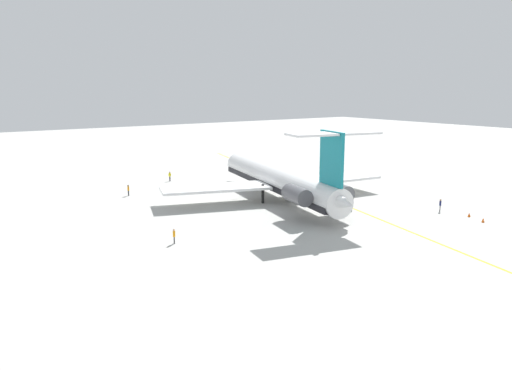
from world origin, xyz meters
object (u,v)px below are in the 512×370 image
at_px(main_jetliner, 281,180).
at_px(ground_crew_near_tail, 440,204).
at_px(ground_crew_near_nose, 174,234).
at_px(safety_cone_wingtip, 469,215).
at_px(ground_crew_starboard, 170,175).
at_px(safety_cone_nose, 483,220).
at_px(ground_crew_portside, 128,189).

xyz_separation_m(main_jetliner, ground_crew_near_tail, (-17.21, -13.99, -2.05)).
height_order(ground_crew_near_nose, safety_cone_wingtip, ground_crew_near_nose).
distance_m(ground_crew_near_nose, safety_cone_wingtip, 38.36).
height_order(main_jetliner, ground_crew_starboard, main_jetliner).
bearing_deg(main_jetliner, ground_crew_starboard, 27.47).
distance_m(safety_cone_nose, safety_cone_wingtip, 2.73).
relative_size(ground_crew_near_nose, safety_cone_wingtip, 3.00).
relative_size(ground_crew_near_nose, ground_crew_portside, 0.95).
relative_size(ground_crew_starboard, safety_cone_wingtip, 3.17).
bearing_deg(ground_crew_near_tail, ground_crew_starboard, 165.51).
relative_size(ground_crew_near_nose, ground_crew_starboard, 0.94).
bearing_deg(safety_cone_wingtip, ground_crew_starboard, 25.14).
bearing_deg(ground_crew_starboard, safety_cone_wingtip, -137.38).
height_order(ground_crew_near_nose, ground_crew_portside, ground_crew_portside).
distance_m(ground_crew_near_nose, safety_cone_nose, 38.28).
relative_size(ground_crew_near_tail, ground_crew_starboard, 0.99).
relative_size(ground_crew_starboard, safety_cone_nose, 3.17).
xyz_separation_m(ground_crew_portside, safety_cone_nose, (-40.28, -30.84, -0.82)).
relative_size(ground_crew_portside, safety_cone_nose, 3.14).
relative_size(ground_crew_near_tail, safety_cone_nose, 3.14).
xyz_separation_m(ground_crew_starboard, safety_cone_nose, (-47.86, -20.28, -0.83)).
bearing_deg(ground_crew_near_nose, safety_cone_nose, 169.71).
height_order(ground_crew_portside, ground_crew_starboard, ground_crew_starboard).
relative_size(ground_crew_near_nose, ground_crew_near_tail, 0.96).
distance_m(main_jetliner, ground_crew_portside, 23.96).
relative_size(safety_cone_nose, safety_cone_wingtip, 1.00).
distance_m(ground_crew_portside, safety_cone_wingtip, 49.37).
bearing_deg(ground_crew_portside, safety_cone_wingtip, -62.89).
height_order(main_jetliner, safety_cone_nose, main_jetliner).
xyz_separation_m(ground_crew_near_nose, ground_crew_near_tail, (-7.51, -35.94, 0.05)).
bearing_deg(safety_cone_nose, main_jetliner, 29.95).
bearing_deg(safety_cone_wingtip, safety_cone_nose, 158.90).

